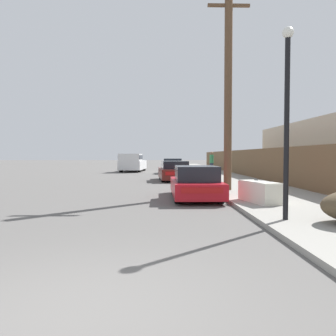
{
  "coord_description": "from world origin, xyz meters",
  "views": [
    {
      "loc": [
        0.87,
        -3.25,
        1.62
      ],
      "look_at": [
        1.26,
        11.7,
        1.04
      ],
      "focal_mm": 35.0,
      "sensor_mm": 36.0,
      "label": 1
    }
  ],
  "objects_px": {
    "discarded_fridge": "(259,192)",
    "pedestrian": "(212,162)",
    "pickup_truck": "(132,163)",
    "car_parked_mid": "(174,171)",
    "street_lamp": "(287,108)",
    "car_parked_far": "(173,166)",
    "utility_pole": "(228,86)",
    "parked_sports_car_red": "(195,184)"
  },
  "relations": [
    {
      "from": "discarded_fridge",
      "to": "street_lamp",
      "type": "relative_size",
      "value": 0.41
    },
    {
      "from": "parked_sports_car_red",
      "to": "pickup_truck",
      "type": "xyz_separation_m",
      "value": [
        -4.05,
        20.46,
        0.33
      ]
    },
    {
      "from": "car_parked_mid",
      "to": "discarded_fridge",
      "type": "bearing_deg",
      "value": -81.15
    },
    {
      "from": "discarded_fridge",
      "to": "pedestrian",
      "type": "bearing_deg",
      "value": 72.65
    },
    {
      "from": "parked_sports_car_red",
      "to": "street_lamp",
      "type": "relative_size",
      "value": 0.93
    },
    {
      "from": "street_lamp",
      "to": "car_parked_far",
      "type": "bearing_deg",
      "value": 94.29
    },
    {
      "from": "car_parked_mid",
      "to": "street_lamp",
      "type": "bearing_deg",
      "value": -84.8
    },
    {
      "from": "parked_sports_car_red",
      "to": "car_parked_far",
      "type": "bearing_deg",
      "value": 90.22
    },
    {
      "from": "street_lamp",
      "to": "pedestrian",
      "type": "distance_m",
      "value": 19.55
    },
    {
      "from": "car_parked_mid",
      "to": "street_lamp",
      "type": "height_order",
      "value": "street_lamp"
    },
    {
      "from": "pickup_truck",
      "to": "car_parked_far",
      "type": "bearing_deg",
      "value": 150.23
    },
    {
      "from": "car_parked_mid",
      "to": "pickup_truck",
      "type": "relative_size",
      "value": 0.75
    },
    {
      "from": "utility_pole",
      "to": "pedestrian",
      "type": "height_order",
      "value": "utility_pole"
    },
    {
      "from": "pedestrian",
      "to": "car_parked_far",
      "type": "bearing_deg",
      "value": 135.71
    },
    {
      "from": "parked_sports_car_red",
      "to": "car_parked_mid",
      "type": "relative_size",
      "value": 1.0
    },
    {
      "from": "pickup_truck",
      "to": "parked_sports_car_red",
      "type": "bearing_deg",
      "value": 105.78
    },
    {
      "from": "pickup_truck",
      "to": "utility_pole",
      "type": "relative_size",
      "value": 0.63
    },
    {
      "from": "car_parked_mid",
      "to": "pedestrian",
      "type": "bearing_deg",
      "value": 57.32
    },
    {
      "from": "pickup_truck",
      "to": "pedestrian",
      "type": "xyz_separation_m",
      "value": [
        7.02,
        -5.69,
        0.17
      ]
    },
    {
      "from": "discarded_fridge",
      "to": "parked_sports_car_red",
      "type": "distance_m",
      "value": 2.59
    },
    {
      "from": "car_parked_far",
      "to": "utility_pole",
      "type": "bearing_deg",
      "value": -79.31
    },
    {
      "from": "discarded_fridge",
      "to": "pedestrian",
      "type": "distance_m",
      "value": 16.61
    },
    {
      "from": "utility_pole",
      "to": "pedestrian",
      "type": "bearing_deg",
      "value": 83.98
    },
    {
      "from": "pickup_truck",
      "to": "utility_pole",
      "type": "distance_m",
      "value": 19.74
    },
    {
      "from": "parked_sports_car_red",
      "to": "car_parked_far",
      "type": "height_order",
      "value": "car_parked_far"
    },
    {
      "from": "pickup_truck",
      "to": "pedestrian",
      "type": "distance_m",
      "value": 9.03
    },
    {
      "from": "car_parked_far",
      "to": "utility_pole",
      "type": "height_order",
      "value": "utility_pole"
    },
    {
      "from": "street_lamp",
      "to": "pickup_truck",
      "type": "bearing_deg",
      "value": 102.67
    },
    {
      "from": "pickup_truck",
      "to": "pedestrian",
      "type": "relative_size",
      "value": 3.06
    },
    {
      "from": "pickup_truck",
      "to": "street_lamp",
      "type": "bearing_deg",
      "value": 107.26
    },
    {
      "from": "pickup_truck",
      "to": "street_lamp",
      "type": "distance_m",
      "value": 25.81
    },
    {
      "from": "discarded_fridge",
      "to": "car_parked_far",
      "type": "distance_m",
      "value": 19.64
    },
    {
      "from": "pickup_truck",
      "to": "street_lamp",
      "type": "height_order",
      "value": "street_lamp"
    },
    {
      "from": "parked_sports_car_red",
      "to": "pedestrian",
      "type": "relative_size",
      "value": 2.28
    },
    {
      "from": "pickup_truck",
      "to": "discarded_fridge",
      "type": "bearing_deg",
      "value": 109.49
    },
    {
      "from": "utility_pole",
      "to": "street_lamp",
      "type": "distance_m",
      "value": 6.83
    },
    {
      "from": "car_parked_far",
      "to": "street_lamp",
      "type": "xyz_separation_m",
      "value": [
        1.68,
        -22.41,
        2.09
      ]
    },
    {
      "from": "car_parked_mid",
      "to": "pickup_truck",
      "type": "distance_m",
      "value": 12.22
    },
    {
      "from": "car_parked_mid",
      "to": "street_lamp",
      "type": "relative_size",
      "value": 0.94
    },
    {
      "from": "discarded_fridge",
      "to": "parked_sports_car_red",
      "type": "bearing_deg",
      "value": 122.75
    },
    {
      "from": "utility_pole",
      "to": "street_lamp",
      "type": "bearing_deg",
      "value": -90.09
    },
    {
      "from": "car_parked_far",
      "to": "pedestrian",
      "type": "bearing_deg",
      "value": -39.69
    }
  ]
}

